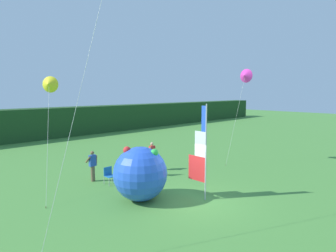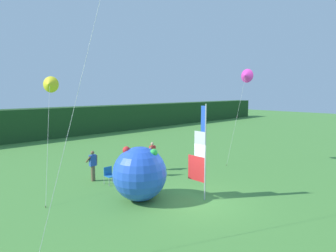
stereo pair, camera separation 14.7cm
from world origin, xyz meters
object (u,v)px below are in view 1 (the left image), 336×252
at_px(banner_flag, 201,154).
at_px(kite_magenta_delta_1, 245,76).
at_px(inflatable_balloon, 140,174).
at_px(person_near_banner, 93,165).
at_px(person_mid_field, 152,155).
at_px(folding_chair, 109,174).
at_px(kite_yellow_delta_0, 49,85).

relative_size(banner_flag, kite_magenta_delta_1, 0.68).
height_order(inflatable_balloon, kite_magenta_delta_1, kite_magenta_delta_1).
bearing_deg(banner_flag, inflatable_balloon, 140.35).
bearing_deg(person_near_banner, person_mid_field, -9.76).
distance_m(folding_chair, kite_magenta_delta_1, 10.84).
bearing_deg(person_near_banner, kite_yellow_delta_0, 137.38).
bearing_deg(inflatable_balloon, folding_chair, 85.02).
xyz_separation_m(banner_flag, inflatable_balloon, (-2.09, 1.74, -0.85)).
height_order(person_near_banner, kite_yellow_delta_0, kite_yellow_delta_0).
bearing_deg(person_near_banner, kite_magenta_delta_1, -20.37).
relative_size(kite_yellow_delta_0, kite_magenta_delta_1, 0.89).
height_order(person_mid_field, kite_yellow_delta_0, kite_yellow_delta_0).
xyz_separation_m(inflatable_balloon, kite_magenta_delta_1, (9.33, 0.41, 4.67)).
bearing_deg(person_mid_field, folding_chair, -173.69).
distance_m(person_near_banner, folding_chair, 1.14).
bearing_deg(folding_chair, kite_yellow_delta_0, 128.57).
bearing_deg(inflatable_balloon, person_mid_field, 42.52).
xyz_separation_m(person_near_banner, kite_yellow_delta_0, (-1.56, 1.43, 4.33)).
bearing_deg(person_near_banner, inflatable_balloon, -88.02).
bearing_deg(person_mid_field, kite_magenta_delta_1, -26.58).
height_order(banner_flag, folding_chair, banner_flag).
xyz_separation_m(person_mid_field, folding_chair, (-3.33, -0.37, -0.43)).
height_order(person_near_banner, person_mid_field, person_mid_field).
relative_size(inflatable_balloon, kite_yellow_delta_0, 0.43).
bearing_deg(kite_magenta_delta_1, folding_chair, 164.56).
relative_size(person_mid_field, kite_magenta_delta_1, 0.28).
bearing_deg(kite_yellow_delta_0, banner_flag, -61.91).
distance_m(person_mid_field, kite_yellow_delta_0, 7.10).
relative_size(person_mid_field, folding_chair, 1.98).
bearing_deg(inflatable_balloon, person_near_banner, 91.98).
distance_m(banner_flag, kite_magenta_delta_1, 8.46).
distance_m(inflatable_balloon, kite_yellow_delta_0, 6.89).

